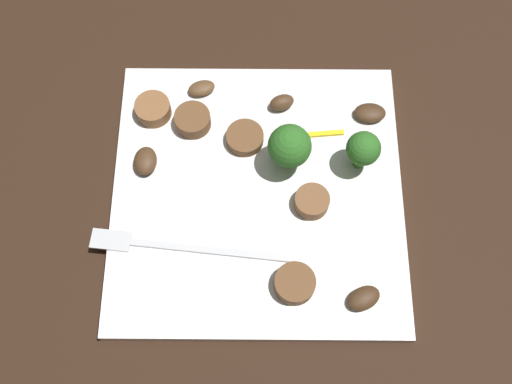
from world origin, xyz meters
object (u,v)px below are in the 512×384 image
sausage_slice_4 (243,138)px  pepper_strip_0 (321,134)px  broccoli_floret_1 (362,149)px  mushroom_1 (144,161)px  sausage_slice_2 (191,120)px  mushroom_4 (200,88)px  mushroom_0 (368,113)px  broccoli_floret_0 (288,146)px  mushroom_3 (362,298)px  sausage_slice_0 (293,284)px  plate (256,195)px  mushroom_2 (280,103)px  sausage_slice_1 (310,202)px  fork (175,247)px  sausage_slice_3 (152,109)px

sausage_slice_4 → pepper_strip_0: bearing=-174.8°
broccoli_floret_1 → mushroom_1: (0.20, 0.00, -0.02)m
sausage_slice_2 → mushroom_4: 0.04m
broccoli_floret_1 → mushroom_0: size_ratio=1.60×
broccoli_floret_0 → mushroom_3: 0.14m
sausage_slice_0 → mushroom_1: (0.13, -0.11, -0.00)m
plate → sausage_slice_0: size_ratio=7.52×
mushroom_1 → mushroom_2: (-0.13, -0.06, -0.00)m
sausage_slice_0 → mushroom_0: size_ratio=1.16×
sausage_slice_1 → fork: bearing=19.0°
fork → sausage_slice_2: (-0.01, -0.12, 0.01)m
sausage_slice_2 → pepper_strip_0: size_ratio=0.84×
fork → mushroom_1: 0.09m
mushroom_4 → mushroom_1: bearing=58.6°
mushroom_0 → mushroom_4: size_ratio=1.15×
plate → fork: fork is taller
broccoli_floret_1 → mushroom_1: broccoli_floret_1 is taller
mushroom_0 → mushroom_1: (0.21, 0.05, 0.00)m
fork → broccoli_floret_0: bearing=-134.3°
mushroom_0 → fork: bearing=36.9°
broccoli_floret_0 → sausage_slice_2: size_ratio=1.63×
broccoli_floret_1 → mushroom_2: size_ratio=2.01×
sausage_slice_1 → sausage_slice_3: same height
sausage_slice_3 → mushroom_2: sausage_slice_3 is taller
sausage_slice_2 → sausage_slice_4: (-0.05, 0.02, -0.00)m
fork → mushroom_3: size_ratio=6.15×
sausage_slice_4 → broccoli_floret_1: bearing=167.2°
sausage_slice_0 → mushroom_0: (-0.07, -0.17, -0.00)m
plate → sausage_slice_3: size_ratio=7.84×
sausage_slice_2 → broccoli_floret_0: bearing=155.6°
sausage_slice_0 → mushroom_0: 0.18m
mushroom_1 → sausage_slice_3: bearing=-93.6°
sausage_slice_1 → mushroom_3: size_ratio=1.06×
sausage_slice_2 → mushroom_3: (-0.15, 0.17, -0.00)m
mushroom_2 → sausage_slice_2: bearing=13.4°
broccoli_floret_0 → sausage_slice_4: size_ratio=1.57×
plate → broccoli_floret_1: 0.10m
sausage_slice_1 → sausage_slice_2: 0.14m
sausage_slice_3 → sausage_slice_4: (-0.09, 0.03, -0.00)m
plate → sausage_slice_2: bearing=-48.5°
mushroom_0 → sausage_slice_4: bearing=13.0°
mushroom_1 → mushroom_3: bearing=147.0°
sausage_slice_2 → mushroom_1: (0.04, 0.04, -0.00)m
sausage_slice_3 → mushroom_3: sausage_slice_3 is taller
sausage_slice_2 → mushroom_3: 0.23m
sausage_slice_2 → plate: bearing=131.5°
mushroom_1 → mushroom_0: bearing=-165.9°
sausage_slice_4 → mushroom_3: (-0.10, 0.15, 0.00)m
sausage_slice_0 → pepper_strip_0: bearing=-101.4°
mushroom_1 → sausage_slice_4: bearing=-164.6°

